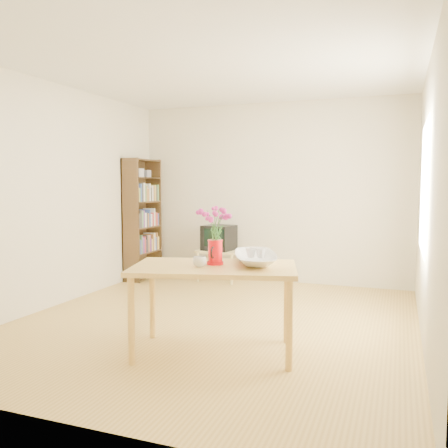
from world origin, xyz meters
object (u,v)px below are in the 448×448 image
at_px(bowl, 255,234).
at_px(pitcher, 215,253).
at_px(table, 214,276).
at_px(mug, 200,262).
at_px(television, 219,237).

bearing_deg(bowl, pitcher, -148.18).
relative_size(table, mug, 13.54).
bearing_deg(mug, bowl, 174.72).
bearing_deg(pitcher, bowl, 26.10).
relative_size(mug, bowl, 0.21).
xyz_separation_m(bowl, television, (-1.31, 2.56, -0.35)).
relative_size(table, bowl, 2.84).
bearing_deg(bowl, mug, -137.07).
bearing_deg(television, bowl, -53.35).
bearing_deg(pitcher, mug, -120.50).
bearing_deg(mug, pitcher, -162.99).
bearing_deg(television, mug, -62.58).
height_order(table, pitcher, pitcher).
bearing_deg(bowl, table, -139.05).
distance_m(table, television, 2.99).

